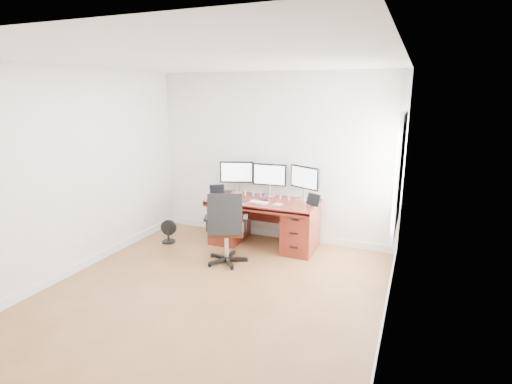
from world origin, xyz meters
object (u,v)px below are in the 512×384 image
at_px(floor_fan, 168,232).
at_px(keyboard, 259,202).
at_px(monitor_center, 270,176).
at_px(desk, 264,221).
at_px(office_chair, 226,240).

bearing_deg(floor_fan, keyboard, 4.38).
relative_size(monitor_center, keyboard, 1.98).
xyz_separation_m(floor_fan, keyboard, (1.47, 0.30, 0.58)).
bearing_deg(monitor_center, floor_fan, -157.52).
distance_m(floor_fan, monitor_center, 1.88).
distance_m(floor_fan, keyboard, 1.60).
xyz_separation_m(desk, monitor_center, (0.00, 0.24, 0.68)).
bearing_deg(office_chair, floor_fan, 139.96).
xyz_separation_m(desk, office_chair, (-0.23, -0.88, -0.05)).
distance_m(office_chair, floor_fan, 1.32).
xyz_separation_m(office_chair, monitor_center, (0.23, 1.11, 0.74)).
bearing_deg(office_chair, monitor_center, 55.51).
bearing_deg(monitor_center, keyboard, -95.30).
bearing_deg(desk, office_chair, -104.68).
height_order(floor_fan, keyboard, keyboard).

